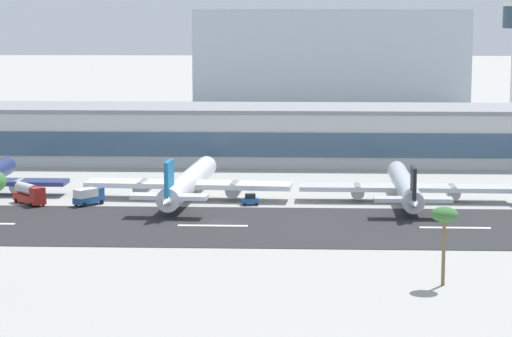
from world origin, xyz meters
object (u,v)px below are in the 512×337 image
Objects in this scene: airliner_blue_tail_gate_1 at (187,184)px; service_baggage_tug_2 at (250,200)px; distant_hotel_block at (330,60)px; terminal_building at (291,134)px; service_box_truck_1 at (89,196)px; service_fuel_truck_0 at (29,194)px; palm_tree_2 at (445,217)px; airliner_black_tail_gate_2 at (405,187)px.

airliner_blue_tail_gate_1 is 14.47× the size of service_baggage_tug_2.
terminal_building is at bearing -95.47° from distant_hotel_block.
service_box_truck_1 is 1.84× the size of service_baggage_tug_2.
service_fuel_truck_0 reaches higher than service_baggage_tug_2.
palm_tree_2 reaches higher than service_fuel_truck_0.
airliner_black_tail_gate_2 is 13.20× the size of service_baggage_tug_2.
distant_hotel_block is at bearing 23.90° from service_box_truck_1.
airliner_black_tail_gate_2 is at bearing -86.79° from airliner_blue_tail_gate_1.
distant_hotel_block is 193.59m from airliner_blue_tail_gate_1.
distant_hotel_block is 197.08m from service_baggage_tug_2.
terminal_building is 20.70× the size of palm_tree_2.
palm_tree_2 reaches higher than airliner_black_tail_gate_2.
distant_hotel_block is 29.37× the size of service_baggage_tug_2.
service_box_truck_1 is 82.63m from palm_tree_2.
palm_tree_2 is at bearing -142.89° from airliner_blue_tail_gate_1.
airliner_blue_tail_gate_1 is at bearing 59.24° from service_fuel_truck_0.
airliner_blue_tail_gate_1 reaches higher than service_box_truck_1.
airliner_black_tail_gate_2 is 7.18× the size of service_box_truck_1.
service_baggage_tug_2 is (41.99, 1.04, -0.98)m from service_fuel_truck_0.
palm_tree_2 is at bearing -70.81° from service_baggage_tug_2.
airliner_black_tail_gate_2 is 5.54× the size of service_fuel_truck_0.
airliner_blue_tail_gate_1 is 7.87× the size of service_box_truck_1.
palm_tree_2 is at bearing 179.80° from airliner_black_tail_gate_2.
airliner_blue_tail_gate_1 is 6.07× the size of service_fuel_truck_0.
terminal_building is 59.94m from service_baggage_tug_2.
service_box_truck_1 is 30.58m from service_baggage_tug_2.
airliner_black_tail_gate_2 is (42.09, -0.71, -0.29)m from airliner_blue_tail_gate_1.
palm_tree_2 is (41.19, -63.60, 6.06)m from airliner_blue_tail_gate_1.
distant_hotel_block is 2.23× the size of airliner_black_tail_gate_2.
airliner_black_tail_gate_2 is 63.22m from palm_tree_2.
terminal_building reaches higher than palm_tree_2.
airliner_blue_tail_gate_1 is 19.22m from service_box_truck_1.
airliner_blue_tail_gate_1 is 13.66m from service_baggage_tug_2.
service_baggage_tug_2 is at bearing -96.72° from terminal_building.
service_box_truck_1 is (-18.04, -6.48, -1.45)m from airliner_blue_tail_gate_1.
service_baggage_tug_2 is at bearing -95.85° from distant_hotel_block.
airliner_blue_tail_gate_1 is at bearing -109.77° from terminal_building.
service_box_truck_1 is at bearing 96.10° from airliner_black_tail_gate_2.
service_baggage_tug_2 is (-20.02, -195.29, -17.47)m from distant_hotel_block.
palm_tree_2 is (70.69, -57.50, 7.27)m from service_fuel_truck_0.
terminal_building is 2.23× the size of distant_hotel_block.
distant_hotel_block reaches higher than airliner_black_tail_gate_2.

